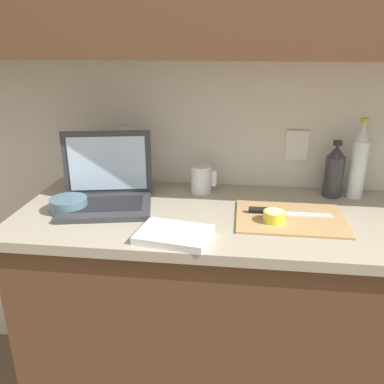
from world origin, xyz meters
name	(u,v)px	position (x,y,z in m)	size (l,w,h in m)	color
wall_back	(281,16)	(0.00, 0.23, 1.56)	(5.20, 0.38, 2.60)	silver
counter_unit	(269,319)	(0.02, 0.00, 0.46)	(1.82, 0.61, 0.91)	brown
laptop	(107,188)	(-0.60, 0.03, 0.97)	(0.37, 0.31, 0.26)	#333338
cutting_board	(290,218)	(0.06, -0.02, 0.91)	(0.37, 0.27, 0.01)	tan
knife	(275,211)	(0.01, 0.00, 0.92)	(0.29, 0.04, 0.02)	silver
lemon_half_cut	(275,216)	(0.00, -0.07, 0.93)	(0.07, 0.07, 0.04)	yellow
bottle_green_soda	(359,162)	(0.33, 0.22, 1.05)	(0.06, 0.06, 0.31)	silver
bottle_oil_tall	(334,172)	(0.24, 0.22, 1.01)	(0.07, 0.07, 0.22)	#333338
measuring_cup	(201,179)	(-0.27, 0.20, 0.96)	(0.10, 0.08, 0.11)	silver
bowl_white	(69,205)	(-0.72, -0.05, 0.93)	(0.13, 0.13, 0.05)	slate
dish_towel	(174,235)	(-0.31, -0.21, 0.92)	(0.22, 0.16, 0.02)	white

